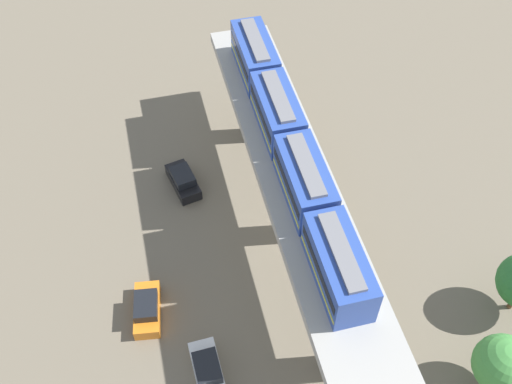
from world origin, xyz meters
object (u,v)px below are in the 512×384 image
at_px(parked_car_orange, 147,309).
at_px(parked_car_white, 207,370).
at_px(tree_near_viaduct, 503,365).
at_px(parked_car_black, 183,180).
at_px(train, 290,145).

distance_m(parked_car_orange, parked_car_white, 6.50).
distance_m(parked_car_orange, tree_near_viaduct, 24.13).
relative_size(parked_car_orange, tree_near_viaduct, 0.85).
xyz_separation_m(parked_car_black, parked_car_orange, (4.53, 11.50, 0.00)).
distance_m(parked_car_black, parked_car_white, 17.11).
height_order(train, tree_near_viaduct, train).
bearing_deg(parked_car_white, tree_near_viaduct, 161.92).
xyz_separation_m(train, parked_car_orange, (12.00, 5.76, -8.13)).
height_order(parked_car_black, parked_car_orange, same).
relative_size(parked_car_black, parked_car_orange, 1.02).
xyz_separation_m(parked_car_orange, tree_near_viaduct, (-21.44, 10.78, 2.47)).
relative_size(parked_car_orange, parked_car_white, 1.04).
distance_m(train, parked_car_black, 12.45).
distance_m(parked_car_black, parked_car_orange, 12.36).
xyz_separation_m(parked_car_black, parked_car_white, (1.17, 17.07, 0.00)).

